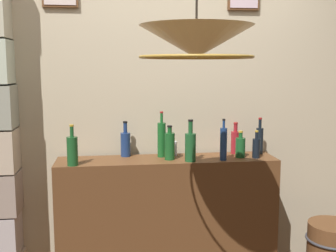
# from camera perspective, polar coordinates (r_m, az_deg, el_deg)

# --- Properties ---
(panelled_rear_partition) EXTENTS (3.42, 0.15, 2.57)m
(panelled_rear_partition) POSITION_cam_1_polar(r_m,az_deg,el_deg) (3.28, -0.70, 2.30)
(panelled_rear_partition) COLOR #BCAD8E
(panelled_rear_partition) RESTS_ON ground
(bar_shelf_unit) EXTENTS (1.62, 0.35, 1.03)m
(bar_shelf_unit) POSITION_cam_1_polar(r_m,az_deg,el_deg) (3.24, -0.12, -13.34)
(bar_shelf_unit) COLOR brown
(bar_shelf_unit) RESTS_ON ground
(liquor_bottle_port) EXTENTS (0.06, 0.06, 0.34)m
(liquor_bottle_port) POSITION_cam_1_polar(r_m,az_deg,el_deg) (3.13, -0.88, -1.79)
(liquor_bottle_port) COLOR #195723
(liquor_bottle_port) RESTS_ON bar_shelf_unit
(liquor_bottle_gin) EXTENTS (0.07, 0.07, 0.27)m
(liquor_bottle_gin) POSITION_cam_1_polar(r_m,az_deg,el_deg) (3.17, -5.82, -2.36)
(liquor_bottle_gin) COLOR navy
(liquor_bottle_gin) RESTS_ON bar_shelf_unit
(liquor_bottle_sherry) EXTENTS (0.08, 0.08, 0.30)m
(liquor_bottle_sherry) POSITION_cam_1_polar(r_m,az_deg,el_deg) (2.99, 3.07, -2.71)
(liquor_bottle_sherry) COLOR #1B4E26
(liquor_bottle_sherry) RESTS_ON bar_shelf_unit
(liquor_bottle_rye) EXTENTS (0.07, 0.07, 0.20)m
(liquor_bottle_rye) POSITION_cam_1_polar(r_m,az_deg,el_deg) (3.17, 9.84, -2.81)
(liquor_bottle_rye) COLOR #1B5326
(liquor_bottle_rye) RESTS_ON bar_shelf_unit
(liquor_bottle_mezcal) EXTENTS (0.05, 0.05, 0.30)m
(liquor_bottle_mezcal) POSITION_cam_1_polar(r_m,az_deg,el_deg) (3.04, 7.57, -2.36)
(liquor_bottle_mezcal) COLOR navy
(liquor_bottle_mezcal) RESTS_ON bar_shelf_unit
(liquor_bottle_bourbon) EXTENTS (0.07, 0.07, 0.24)m
(liquor_bottle_bourbon) POSITION_cam_1_polar(r_m,az_deg,el_deg) (3.30, 9.16, -2.08)
(liquor_bottle_bourbon) COLOR maroon
(liquor_bottle_bourbon) RESTS_ON bar_shelf_unit
(liquor_bottle_tequila) EXTENTS (0.07, 0.07, 0.28)m
(liquor_bottle_tequila) POSITION_cam_1_polar(r_m,az_deg,el_deg) (2.93, -12.91, -3.24)
(liquor_bottle_tequila) COLOR #1A4E23
(liquor_bottle_tequila) RESTS_ON bar_shelf_unit
(liquor_bottle_brandy) EXTENTS (0.06, 0.06, 0.21)m
(liquor_bottle_brandy) POSITION_cam_1_polar(r_m,az_deg,el_deg) (3.16, 11.93, -2.88)
(liquor_bottle_brandy) COLOR black
(liquor_bottle_brandy) RESTS_ON bar_shelf_unit
(liquor_bottle_vermouth) EXTENTS (0.07, 0.07, 0.25)m
(liquor_bottle_vermouth) POSITION_cam_1_polar(r_m,az_deg,el_deg) (3.04, 0.23, -2.67)
(liquor_bottle_vermouth) COLOR #185122
(liquor_bottle_vermouth) RESTS_ON bar_shelf_unit
(liquor_bottle_amaro) EXTENTS (0.06, 0.06, 0.28)m
(liquor_bottle_amaro) POSITION_cam_1_polar(r_m,az_deg,el_deg) (3.32, 12.38, -1.82)
(liquor_bottle_amaro) COLOR black
(liquor_bottle_amaro) RESTS_ON bar_shelf_unit
(glass_tumbler_rocks) EXTENTS (0.06, 0.06, 0.11)m
(glass_tumbler_rocks) POSITION_cam_1_polar(r_m,az_deg,el_deg) (3.19, 0.68, -3.07)
(glass_tumbler_rocks) COLOR silver
(glass_tumbler_rocks) RESTS_ON bar_shelf_unit
(pendant_lamp) EXTENTS (0.60, 0.60, 0.53)m
(pendant_lamp) POSITION_cam_1_polar(r_m,az_deg,el_deg) (2.22, 3.88, 11.20)
(pendant_lamp) COLOR beige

